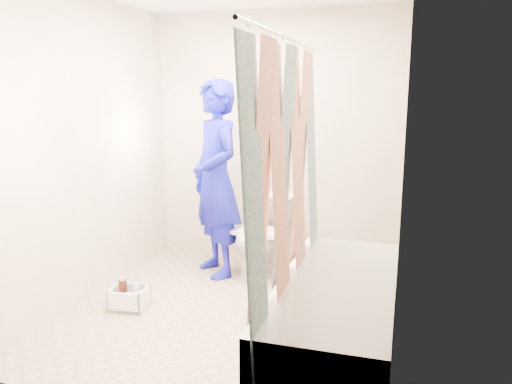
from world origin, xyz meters
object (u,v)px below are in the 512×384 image
(bathtub, at_px, (336,315))
(toilet, at_px, (262,236))
(plumber, at_px, (216,179))
(cleaning_caddy, at_px, (130,299))

(bathtub, relative_size, toilet, 2.41)
(toilet, distance_m, plumber, 0.66)
(toilet, bearing_deg, plumber, -161.12)
(toilet, relative_size, cleaning_caddy, 2.45)
(cleaning_caddy, bearing_deg, bathtub, -13.95)
(cleaning_caddy, bearing_deg, plumber, 62.53)
(toilet, xyz_separation_m, cleaning_caddy, (-0.77, -1.01, -0.29))
(bathtub, height_order, plumber, plumber)
(toilet, distance_m, cleaning_caddy, 1.30)
(bathtub, distance_m, toilet, 1.51)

